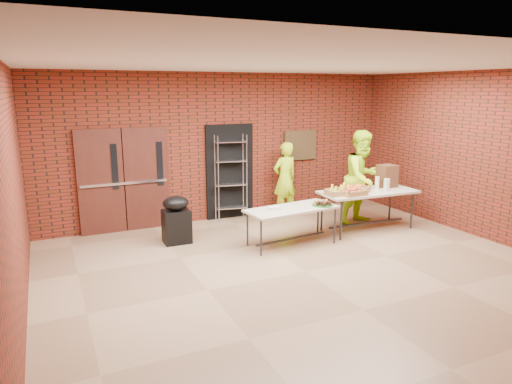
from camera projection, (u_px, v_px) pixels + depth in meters
room at (308, 173)px, 6.92m from camera, size 8.08×7.08×3.28m
double_doors at (124, 180)px, 9.17m from camera, size 1.78×0.12×2.10m
dark_doorway at (230, 172)px, 10.14m from camera, size 1.10×0.06×2.10m
bronze_plaque at (300, 145)px, 10.77m from camera, size 0.85×0.04×0.70m
wire_rack at (231, 178)px, 10.03m from camera, size 0.72×0.36×1.88m
table_left at (292, 211)px, 8.39m from camera, size 1.79×0.90×0.71m
table_right at (368, 194)px, 9.29m from camera, size 2.04×0.94×0.82m
basket_bananas at (338, 192)px, 8.90m from camera, size 0.45×0.35×0.14m
basket_oranges at (356, 189)px, 9.19m from camera, size 0.45×0.35×0.14m
basket_apples at (353, 192)px, 8.89m from camera, size 0.46×0.36×0.14m
muffin_tray at (323, 203)px, 8.55m from camera, size 0.40×0.40×0.10m
napkin_box at (274, 208)px, 8.21m from camera, size 0.20×0.13×0.07m
coffee_dispenser at (387, 176)px, 9.60m from camera, size 0.36×0.32×0.47m
cup_stack_front at (386, 185)px, 9.22m from camera, size 0.09×0.09×0.26m
cup_stack_mid at (388, 185)px, 9.26m from camera, size 0.08×0.08×0.25m
cup_stack_back at (377, 183)px, 9.41m from camera, size 0.09×0.09×0.26m
covered_grill at (176, 219)px, 8.56m from camera, size 0.51×0.43×0.90m
volunteer_woman at (285, 179)px, 10.37m from camera, size 0.67×0.48×1.69m
volunteer_man at (362, 177)px, 9.74m from camera, size 1.12×0.96×2.00m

